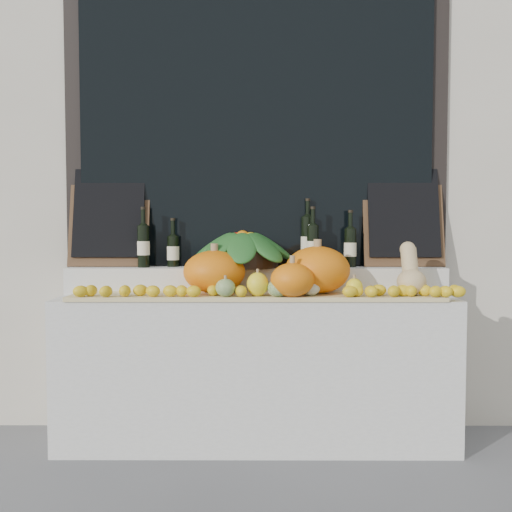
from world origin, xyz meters
TOP-DOWN VIEW (x-y plane):
  - storefront_facade at (0.00, 2.25)m, footprint 7.00×0.94m
  - display_sill at (0.00, 1.52)m, footprint 2.30×0.55m
  - rear_tier at (0.00, 1.68)m, footprint 2.30×0.25m
  - straw_bedding at (0.00, 1.40)m, footprint 2.10×0.32m
  - pumpkin_left at (-0.24, 1.46)m, footprint 0.48×0.48m
  - pumpkin_right at (0.35, 1.44)m, footprint 0.42×0.42m
  - pumpkin_center at (0.20, 1.28)m, footprint 0.27×0.27m
  - butternut_squash at (0.87, 1.38)m, footprint 0.16×0.22m
  - decorative_gourds at (0.12, 1.30)m, footprint 0.81×0.16m
  - lemon_heap at (0.00, 1.29)m, footprint 2.20×0.16m
  - produce_bowl at (-0.08, 1.66)m, footprint 0.67×0.67m
  - wine_bottle_far_left at (-0.69, 1.65)m, footprint 0.08×0.08m
  - wine_bottle_near_left at (-0.52, 1.71)m, footprint 0.08×0.08m
  - wine_bottle_tall at (0.32, 1.73)m, footprint 0.08×0.08m
  - wine_bottle_near_right at (0.35, 1.65)m, footprint 0.08×0.08m
  - wine_bottle_far_right at (0.58, 1.68)m, footprint 0.08×0.08m
  - chalkboard_left at (-0.92, 1.74)m, footprint 0.50×0.15m
  - chalkboard_right at (0.92, 1.74)m, footprint 0.50×0.15m

SIDE VIEW (x-z plane):
  - display_sill at x=0.00m, z-range 0.00..0.88m
  - straw_bedding at x=0.00m, z-range 0.88..0.90m
  - lemon_heap at x=0.00m, z-range 0.91..0.97m
  - decorative_gourds at x=0.12m, z-range 0.88..1.03m
  - rear_tier at x=0.00m, z-range 0.88..1.04m
  - pumpkin_center at x=0.20m, z-range 0.91..1.09m
  - butternut_squash at x=0.87m, z-range 0.88..1.17m
  - pumpkin_left at x=-0.24m, z-range 0.91..1.15m
  - pumpkin_right at x=0.35m, z-range 0.91..1.18m
  - wine_bottle_near_left at x=-0.52m, z-range 0.99..1.29m
  - produce_bowl at x=-0.08m, z-range 1.03..1.27m
  - wine_bottle_far_right at x=0.58m, z-range 0.99..1.34m
  - wine_bottle_far_left at x=-0.69m, z-range 0.99..1.36m
  - wine_bottle_near_right at x=0.35m, z-range 0.99..1.36m
  - wine_bottle_tall at x=0.32m, z-range 0.99..1.41m
  - chalkboard_left at x=-0.92m, z-range 1.05..1.66m
  - chalkboard_right at x=0.92m, z-range 1.05..1.66m
  - storefront_facade at x=0.00m, z-range 0.00..4.50m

